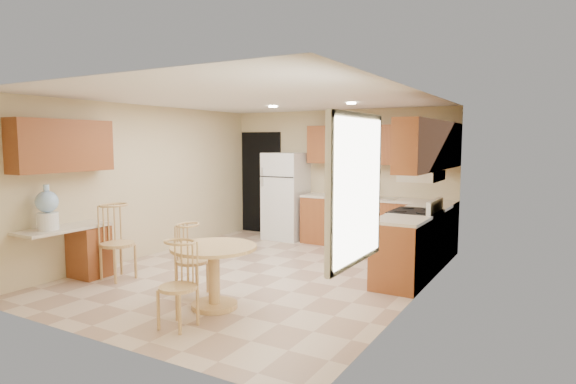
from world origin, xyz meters
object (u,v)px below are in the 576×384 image
Objects in this scene: dining_table at (214,267)px; water_crock at (47,209)px; chair_table_b at (172,278)px; chair_table_a at (187,254)px; refrigerator at (286,196)px; chair_desk at (111,236)px; stove at (415,241)px.

water_crock is (-2.35, -0.46, 0.56)m from dining_table.
chair_table_b is at bearing -6.50° from water_crock.
chair_table_a is at bearing 19.25° from water_crock.
chair_desk is at bearing -99.21° from refrigerator.
chair_table_a is 0.99× the size of chair_table_b.
water_crock is (-3.92, -3.10, 0.57)m from stove.
refrigerator is at bearing 176.18° from chair_desk.
dining_table is 1.67× the size of water_crock.
stove is at bearing -22.99° from refrigerator.
water_crock is at bearing -82.86° from chair_table_a.
chair_table_b is at bearing 70.76° from chair_desk.
water_crock is at bearing -168.87° from dining_table.
refrigerator is 3.78m from chair_table_a.
chair_table_b is at bearing 21.56° from chair_table_a.
dining_table is at bearing 11.13° from water_crock.
chair_table_a is at bearing 95.74° from chair_desk.
dining_table is 0.58m from chair_table_a.
refrigerator is 4.09m from dining_table.
chair_table_a is 0.85× the size of chair_desk.
chair_table_b is at bearing -114.39° from stove.
refrigerator reaches higher than chair_table_b.
chair_table_b is (1.35, -4.59, -0.30)m from refrigerator.
stove reaches higher than dining_table.
chair_table_b is (-1.53, -3.37, 0.07)m from stove.
chair_desk is at bearing -101.77° from chair_table_a.
water_crock is at bearing -30.60° from chair_desk.
stove is 1.85× the size of water_crock.
stove is 3.07m from dining_table.
refrigerator is 3.75m from chair_desk.
chair_table_a is at bearing 163.22° from dining_table.
refrigerator is 3.15m from stove.
chair_table_b is 0.86× the size of chair_desk.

